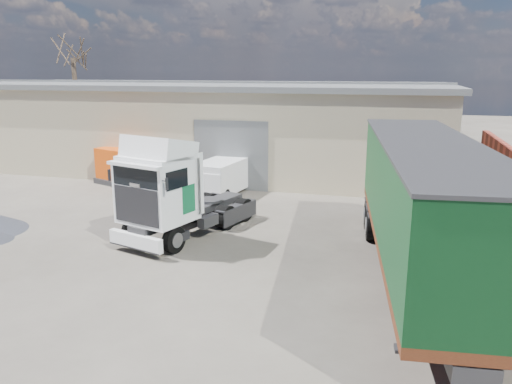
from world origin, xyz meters
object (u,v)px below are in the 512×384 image
(panel_van, at_px, (223,176))
(tractor_unit, at_px, (172,195))
(orange_skip, at_px, (125,168))
(box_trailer, at_px, (424,197))
(bare_tree, at_px, (72,45))

(panel_van, bearing_deg, tractor_unit, -78.23)
(tractor_unit, relative_size, panel_van, 1.41)
(panel_van, relative_size, orange_skip, 1.23)
(panel_van, height_order, orange_skip, orange_skip)
(tractor_unit, distance_m, orange_skip, 10.15)
(tractor_unit, relative_size, box_trailer, 0.49)
(bare_tree, bearing_deg, panel_van, -34.84)
(box_trailer, height_order, orange_skip, box_trailer)
(bare_tree, distance_m, panel_van, 20.63)
(panel_van, distance_m, orange_skip, 5.97)
(bare_tree, relative_size, tractor_unit, 1.54)
(bare_tree, relative_size, box_trailer, 0.75)
(box_trailer, height_order, panel_van, box_trailer)
(bare_tree, xyz_separation_m, orange_skip, (10.00, -10.35, -7.07))
(box_trailer, xyz_separation_m, orange_skip, (-15.05, 9.23, -1.70))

